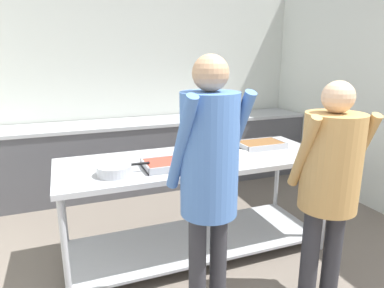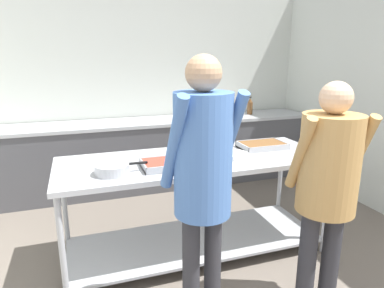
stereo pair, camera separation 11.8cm
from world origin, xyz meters
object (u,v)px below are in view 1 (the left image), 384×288
object	(u,v)px
sauce_pan	(114,170)
plate_stack	(234,155)
guest_serving_left	(209,169)
water_bottle	(244,106)
broccoli_bowl	(202,153)
guest_serving_right	(330,173)
serving_tray_vegetables	(261,145)
serving_tray_roast	(168,164)

from	to	relation	value
sauce_pan	plate_stack	distance (m)	1.04
plate_stack	guest_serving_left	size ratio (longest dim) A/B	0.15
plate_stack	water_bottle	bearing A→B (deg)	58.52
sauce_pan	broccoli_bowl	bearing A→B (deg)	11.98
guest_serving_left	guest_serving_right	distance (m)	0.88
plate_stack	broccoli_bowl	bearing A→B (deg)	167.86
water_bottle	guest_serving_right	bearing A→B (deg)	-107.19
serving_tray_vegetables	guest_serving_right	size ratio (longest dim) A/B	0.27
water_bottle	serving_tray_roast	bearing A→B (deg)	-132.49
serving_tray_roast	broccoli_bowl	distance (m)	0.37
sauce_pan	plate_stack	size ratio (longest dim) A/B	1.51
plate_stack	serving_tray_vegetables	xyz separation A→B (m)	(0.38, 0.18, 0.01)
serving_tray_roast	guest_serving_right	xyz separation A→B (m)	(0.93, -0.73, 0.05)
serving_tray_vegetables	guest_serving_right	world-z (taller)	guest_serving_right
serving_tray_roast	plate_stack	size ratio (longest dim) A/B	1.42
broccoli_bowl	sauce_pan	bearing A→B (deg)	-168.02
serving_tray_vegetables	broccoli_bowl	bearing A→B (deg)	-169.82
broccoli_bowl	guest_serving_right	distance (m)	1.05
broccoli_bowl	guest_serving_right	xyz separation A→B (m)	(0.58, -0.87, 0.03)
serving_tray_roast	plate_stack	xyz separation A→B (m)	(0.62, 0.08, -0.01)
guest_serving_right	broccoli_bowl	bearing A→B (deg)	123.82
sauce_pan	water_bottle	distance (m)	2.89
sauce_pan	guest_serving_left	size ratio (longest dim) A/B	0.22
plate_stack	serving_tray_vegetables	world-z (taller)	serving_tray_vegetables
sauce_pan	plate_stack	bearing A→B (deg)	5.53
broccoli_bowl	serving_tray_roast	bearing A→B (deg)	-158.09
guest_serving_left	broccoli_bowl	bearing A→B (deg)	70.47
sauce_pan	plate_stack	world-z (taller)	sauce_pan
serving_tray_roast	water_bottle	distance (m)	2.58
broccoli_bowl	water_bottle	size ratio (longest dim) A/B	0.95
sauce_pan	water_bottle	bearing A→B (deg)	41.75
guest_serving_left	serving_tray_roast	bearing A→B (deg)	95.16
sauce_pan	guest_serving_left	distance (m)	0.81
serving_tray_vegetables	water_bottle	bearing A→B (deg)	65.80
broccoli_bowl	serving_tray_vegetables	size ratio (longest dim) A/B	0.57
broccoli_bowl	water_bottle	world-z (taller)	water_bottle
broccoli_bowl	plate_stack	size ratio (longest dim) A/B	0.93
serving_tray_roast	guest_serving_left	xyz separation A→B (m)	(0.06, -0.66, 0.17)
guest_serving_left	guest_serving_right	bearing A→B (deg)	-4.33
broccoli_bowl	serving_tray_vegetables	xyz separation A→B (m)	(0.66, 0.12, -0.02)
serving_tray_roast	water_bottle	xyz separation A→B (m)	(1.74, 1.90, 0.11)
guest_serving_right	sauce_pan	bearing A→B (deg)	152.15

